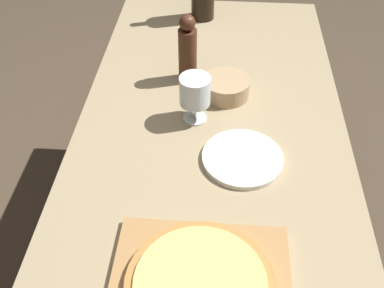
% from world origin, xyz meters
% --- Properties ---
extents(dining_table, '(0.74, 1.73, 0.73)m').
position_xyz_m(dining_table, '(0.00, 0.00, 0.64)').
color(dining_table, '#9E8966').
rests_on(dining_table, ground_plane).
extents(pizza, '(0.29, 0.29, 0.02)m').
position_xyz_m(pizza, '(-0.00, -0.37, 0.76)').
color(pizza, '#BC7A3D').
rests_on(pizza, cutting_board).
extents(pepper_mill, '(0.06, 0.06, 0.21)m').
position_xyz_m(pepper_mill, '(-0.08, 0.33, 0.83)').
color(pepper_mill, '#4C2819').
rests_on(pepper_mill, dining_table).
extents(wine_glass, '(0.08, 0.08, 0.14)m').
position_xyz_m(wine_glass, '(-0.05, 0.15, 0.82)').
color(wine_glass, silver).
rests_on(wine_glass, dining_table).
extents(small_bowl, '(0.14, 0.14, 0.05)m').
position_xyz_m(small_bowl, '(0.04, 0.26, 0.76)').
color(small_bowl, tan).
rests_on(small_bowl, dining_table).
extents(dinner_plate, '(0.21, 0.21, 0.01)m').
position_xyz_m(dinner_plate, '(0.08, -0.01, 0.74)').
color(dinner_plate, white).
rests_on(dinner_plate, dining_table).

